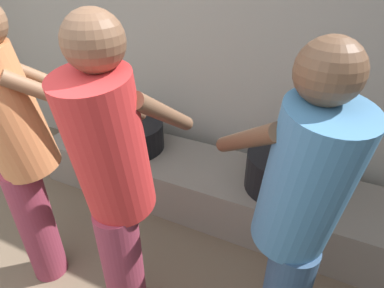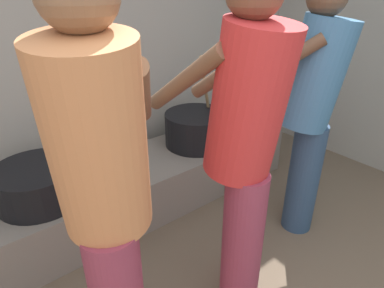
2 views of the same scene
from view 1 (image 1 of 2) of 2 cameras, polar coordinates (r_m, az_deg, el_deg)
The scene contains 7 objects.
block_enclosure_rear at distance 2.75m, azimuth -1.83°, elevation 18.63°, with size 5.33×0.20×2.38m, color #9E998E.
hearth_ledge at distance 2.60m, azimuth 1.48°, elevation -6.95°, with size 2.69×0.60×0.37m, color slate.
cooking_pot_main at distance 2.28m, azimuth 15.55°, elevation -4.61°, with size 0.49×0.49×0.71m.
cooking_pot_secondary at distance 2.69m, azimuth -10.35°, elevation 1.46°, with size 0.50×0.50×0.22m.
cook_in_blue_shirt at distance 1.35m, azimuth 17.93°, elevation -11.88°, with size 0.68×0.70×1.59m.
cook_in_orange_shirt at distance 1.87m, azimuth -28.21°, elevation -0.06°, with size 0.62×0.74×1.64m.
cook_in_red_shirt at distance 1.44m, azimuth -13.37°, elevation -6.44°, with size 0.36×0.69×1.64m.
Camera 1 is at (1.23, 0.20, 1.81)m, focal length 30.55 mm.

